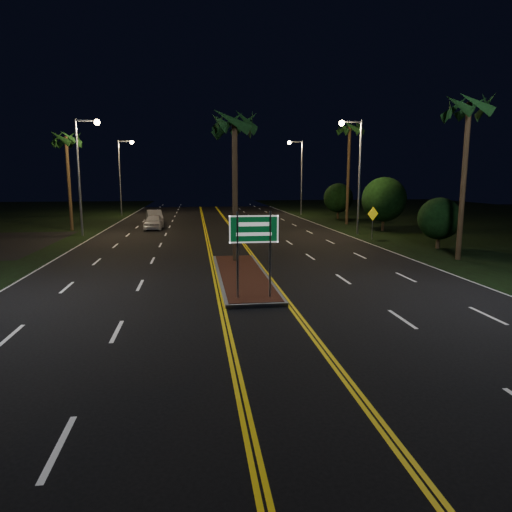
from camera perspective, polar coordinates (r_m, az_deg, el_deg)
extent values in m
plane|color=black|center=(14.38, 1.19, -8.62)|extent=(120.00, 120.00, 0.00)
cube|color=gray|center=(21.07, -1.73, -2.48)|extent=(2.25, 10.25, 0.15)
cube|color=#592819|center=(21.06, -1.73, -2.25)|extent=(2.00, 10.00, 0.02)
cylinder|color=gray|center=(16.59, -2.32, 0.09)|extent=(0.08, 0.08, 3.20)
cylinder|color=gray|center=(16.75, 1.77, 0.18)|extent=(0.08, 0.08, 3.20)
cube|color=#07471E|center=(16.53, -0.27, 3.38)|extent=(1.80, 0.04, 1.00)
cube|color=white|center=(16.50, -0.26, 3.37)|extent=(1.80, 0.01, 1.00)
cylinder|color=gray|center=(38.53, -21.26, 9.03)|extent=(0.18, 0.18, 9.00)
cube|color=gray|center=(38.60, -20.47, 15.56)|extent=(1.60, 0.12, 0.12)
sphere|color=#FFC772|center=(38.43, -19.26, 15.51)|extent=(0.44, 0.44, 0.44)
cylinder|color=gray|center=(58.17, -16.66, 9.29)|extent=(0.18, 0.18, 9.00)
cube|color=gray|center=(58.22, -16.07, 13.61)|extent=(1.60, 0.12, 0.12)
sphere|color=#FFC772|center=(58.11, -15.26, 13.55)|extent=(0.44, 0.44, 0.44)
cylinder|color=gray|center=(37.83, 12.81, 9.44)|extent=(0.18, 0.18, 9.00)
cube|color=gray|center=(37.81, 11.88, 16.09)|extent=(1.60, 0.12, 0.12)
sphere|color=#FFC772|center=(37.55, 10.68, 16.02)|extent=(0.44, 0.44, 0.44)
cylinder|color=gray|center=(57.02, 5.73, 9.64)|extent=(0.18, 0.18, 9.00)
cube|color=gray|center=(57.00, 5.00, 14.03)|extent=(1.60, 0.12, 0.12)
sphere|color=#FFC772|center=(56.83, 4.19, 13.96)|extent=(0.44, 0.44, 0.44)
cylinder|color=#382819|center=(24.10, -2.64, 7.87)|extent=(0.28, 0.28, 7.50)
cylinder|color=#382819|center=(42.85, -22.34, 8.30)|extent=(0.28, 0.28, 8.00)
cylinder|color=#382819|center=(27.66, 24.51, 8.29)|extent=(0.28, 0.28, 8.50)
cylinder|color=#382819|center=(45.97, 11.45, 9.81)|extent=(0.28, 0.28, 9.50)
cylinder|color=#382819|center=(31.87, 21.77, 1.68)|extent=(0.24, 0.24, 0.90)
sphere|color=black|center=(31.72, 21.94, 4.36)|extent=(2.70, 2.70, 2.70)
cylinder|color=#382819|center=(40.99, 15.57, 3.91)|extent=(0.24, 0.24, 1.26)
sphere|color=black|center=(40.84, 15.71, 6.84)|extent=(3.78, 3.78, 3.78)
cylinder|color=#382819|center=(52.14, 10.19, 5.18)|extent=(0.24, 0.24, 1.08)
sphere|color=black|center=(52.03, 10.25, 7.16)|extent=(3.24, 3.24, 3.24)
imported|color=silver|center=(41.93, -12.67, 4.35)|extent=(2.09, 4.68, 1.54)
imported|color=silver|center=(47.51, -12.59, 4.96)|extent=(2.76, 4.94, 1.56)
cylinder|color=gray|center=(35.04, 14.34, 3.73)|extent=(0.07, 0.07, 2.11)
cube|color=yellow|center=(34.94, 14.41, 5.14)|extent=(0.95, 0.42, 1.02)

